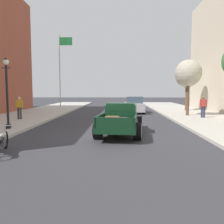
{
  "coord_description": "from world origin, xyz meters",
  "views": [
    {
      "loc": [
        0.63,
        -11.3,
        2.2
      ],
      "look_at": [
        0.18,
        2.04,
        1.0
      ],
      "focal_mm": 37.55,
      "sensor_mm": 36.0,
      "label": 1
    }
  ],
  "objects_px": {
    "hotrod_truck_dark_green": "(121,119)",
    "street_tree_third": "(187,76)",
    "pedestrian_sidewalk_right": "(203,105)",
    "street_lamp_near": "(7,88)",
    "car_background_silver": "(134,105)",
    "motorcycle_parked": "(1,141)",
    "flagpole": "(61,63)",
    "street_tree_second": "(188,73)",
    "pedestrian_sidewalk_left": "(19,106)"
  },
  "relations": [
    {
      "from": "hotrod_truck_dark_green",
      "to": "street_tree_third",
      "type": "bearing_deg",
      "value": 61.91
    },
    {
      "from": "pedestrian_sidewalk_right",
      "to": "street_lamp_near",
      "type": "height_order",
      "value": "street_lamp_near"
    },
    {
      "from": "hotrod_truck_dark_green",
      "to": "car_background_silver",
      "type": "bearing_deg",
      "value": 83.16
    },
    {
      "from": "motorcycle_parked",
      "to": "flagpole",
      "type": "distance_m",
      "value": 23.07
    },
    {
      "from": "motorcycle_parked",
      "to": "pedestrian_sidewalk_right",
      "type": "bearing_deg",
      "value": 44.22
    },
    {
      "from": "car_background_silver",
      "to": "street_tree_second",
      "type": "bearing_deg",
      "value": -41.16
    },
    {
      "from": "motorcycle_parked",
      "to": "street_tree_third",
      "type": "bearing_deg",
      "value": 56.97
    },
    {
      "from": "street_tree_second",
      "to": "street_tree_third",
      "type": "height_order",
      "value": "street_tree_third"
    },
    {
      "from": "pedestrian_sidewalk_right",
      "to": "street_lamp_near",
      "type": "xyz_separation_m",
      "value": [
        -12.57,
        -5.75,
        1.3
      ]
    },
    {
      "from": "pedestrian_sidewalk_right",
      "to": "flagpole",
      "type": "height_order",
      "value": "flagpole"
    },
    {
      "from": "street_tree_third",
      "to": "pedestrian_sidewalk_left",
      "type": "bearing_deg",
      "value": -149.48
    },
    {
      "from": "motorcycle_parked",
      "to": "street_tree_third",
      "type": "height_order",
      "value": "street_tree_third"
    },
    {
      "from": "flagpole",
      "to": "street_lamp_near",
      "type": "bearing_deg",
      "value": -85.52
    },
    {
      "from": "pedestrian_sidewalk_right",
      "to": "pedestrian_sidewalk_left",
      "type": "bearing_deg",
      "value": -173.8
    },
    {
      "from": "street_tree_second",
      "to": "street_lamp_near",
      "type": "bearing_deg",
      "value": -147.81
    },
    {
      "from": "pedestrian_sidewalk_left",
      "to": "street_tree_second",
      "type": "bearing_deg",
      "value": 13.8
    },
    {
      "from": "hotrod_truck_dark_green",
      "to": "pedestrian_sidewalk_right",
      "type": "relative_size",
      "value": 3.07
    },
    {
      "from": "flagpole",
      "to": "street_tree_second",
      "type": "xyz_separation_m",
      "value": [
        13.24,
        -10.16,
        -2.1
      ]
    },
    {
      "from": "flagpole",
      "to": "street_tree_third",
      "type": "relative_size",
      "value": 1.87
    },
    {
      "from": "hotrod_truck_dark_green",
      "to": "street_tree_third",
      "type": "xyz_separation_m",
      "value": [
        7.06,
        13.22,
        3.03
      ]
    },
    {
      "from": "car_background_silver",
      "to": "street_tree_second",
      "type": "relative_size",
      "value": 0.93
    },
    {
      "from": "pedestrian_sidewalk_right",
      "to": "flagpole",
      "type": "bearing_deg",
      "value": 139.6
    },
    {
      "from": "car_background_silver",
      "to": "hotrod_truck_dark_green",
      "type": "bearing_deg",
      "value": -96.84
    },
    {
      "from": "motorcycle_parked",
      "to": "street_tree_second",
      "type": "bearing_deg",
      "value": 50.57
    },
    {
      "from": "car_background_silver",
      "to": "pedestrian_sidewalk_right",
      "type": "bearing_deg",
      "value": -47.51
    },
    {
      "from": "car_background_silver",
      "to": "street_lamp_near",
      "type": "xyz_separation_m",
      "value": [
        -7.58,
        -11.21,
        1.62
      ]
    },
    {
      "from": "car_background_silver",
      "to": "street_tree_third",
      "type": "relative_size",
      "value": 0.89
    },
    {
      "from": "pedestrian_sidewalk_left",
      "to": "street_tree_second",
      "type": "height_order",
      "value": "street_tree_second"
    },
    {
      "from": "motorcycle_parked",
      "to": "pedestrian_sidewalk_right",
      "type": "distance_m",
      "value": 14.82
    },
    {
      "from": "car_background_silver",
      "to": "flagpole",
      "type": "relative_size",
      "value": 0.47
    },
    {
      "from": "hotrod_truck_dark_green",
      "to": "street_lamp_near",
      "type": "relative_size",
      "value": 1.31
    },
    {
      "from": "street_tree_second",
      "to": "pedestrian_sidewalk_left",
      "type": "bearing_deg",
      "value": -166.2
    },
    {
      "from": "motorcycle_parked",
      "to": "car_background_silver",
      "type": "relative_size",
      "value": 0.48
    },
    {
      "from": "street_tree_second",
      "to": "street_tree_third",
      "type": "xyz_separation_m",
      "value": [
        1.38,
        5.31,
        0.12
      ]
    },
    {
      "from": "pedestrian_sidewalk_right",
      "to": "street_tree_third",
      "type": "height_order",
      "value": "street_tree_third"
    },
    {
      "from": "pedestrian_sidewalk_right",
      "to": "street_tree_second",
      "type": "bearing_deg",
      "value": 112.65
    },
    {
      "from": "car_background_silver",
      "to": "street_tree_third",
      "type": "xyz_separation_m",
      "value": [
        5.66,
        1.57,
        3.02
      ]
    },
    {
      "from": "street_tree_third",
      "to": "hotrod_truck_dark_green",
      "type": "bearing_deg",
      "value": -118.09
    },
    {
      "from": "hotrod_truck_dark_green",
      "to": "flagpole",
      "type": "xyz_separation_m",
      "value": [
        -7.56,
        18.08,
        5.02
      ]
    },
    {
      "from": "motorcycle_parked",
      "to": "street_tree_second",
      "type": "xyz_separation_m",
      "value": [
        9.9,
        12.04,
        3.23
      ]
    },
    {
      "from": "pedestrian_sidewalk_left",
      "to": "street_tree_third",
      "type": "height_order",
      "value": "street_tree_third"
    },
    {
      "from": "hotrod_truck_dark_green",
      "to": "street_tree_third",
      "type": "relative_size",
      "value": 1.03
    },
    {
      "from": "pedestrian_sidewalk_left",
      "to": "hotrod_truck_dark_green",
      "type": "bearing_deg",
      "value": -32.48
    },
    {
      "from": "motorcycle_parked",
      "to": "car_background_silver",
      "type": "height_order",
      "value": "car_background_silver"
    },
    {
      "from": "hotrod_truck_dark_green",
      "to": "pedestrian_sidewalk_right",
      "type": "height_order",
      "value": "pedestrian_sidewalk_right"
    },
    {
      "from": "pedestrian_sidewalk_left",
      "to": "car_background_silver",
      "type": "bearing_deg",
      "value": 38.34
    },
    {
      "from": "street_tree_second",
      "to": "pedestrian_sidewalk_right",
      "type": "bearing_deg",
      "value": -67.35
    },
    {
      "from": "car_background_silver",
      "to": "pedestrian_sidewalk_left",
      "type": "height_order",
      "value": "pedestrian_sidewalk_left"
    },
    {
      "from": "pedestrian_sidewalk_left",
      "to": "pedestrian_sidewalk_right",
      "type": "distance_m",
      "value": 13.87
    },
    {
      "from": "motorcycle_parked",
      "to": "street_tree_second",
      "type": "distance_m",
      "value": 15.92
    }
  ]
}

